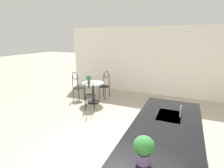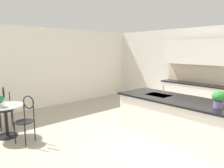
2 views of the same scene
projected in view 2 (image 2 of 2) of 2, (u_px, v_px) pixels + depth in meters
The scene contains 11 objects.
ground_plane at pixel (143, 146), 4.39m from camera, with size 40.00×40.00×0.00m, color #B2A893.
wall_back at pixel (220, 70), 6.59m from camera, with size 9.00×0.12×2.70m, color silver.
wall_left_window at pixel (48, 68), 7.29m from camera, with size 0.12×7.80×2.70m, color silver.
kitchen_island at pixel (178, 119), 4.66m from camera, with size 2.80×1.06×0.92m.
back_counter_run at pixel (198, 97), 6.72m from camera, with size 2.44×0.64×1.52m.
upper_cabinet_run at pixel (201, 52), 6.48m from camera, with size 2.40×0.36×0.76m.
bistro_table at pixel (6, 118), 4.79m from camera, with size 0.80×0.80×0.74m.
chair_by_island at pixel (26, 117), 4.46m from camera, with size 0.52×0.51×1.04m.
chair_toward_desk at pixel (5, 106), 5.35m from camera, with size 0.51×0.44×1.04m.
sink_faucet at pixel (163, 89), 5.09m from camera, with size 0.02×0.02×0.22m, color #B2B5BA.
potted_plant_counter_far at pixel (219, 98), 3.84m from camera, with size 0.23×0.23×0.33m.
Camera 2 is at (2.64, -3.23, 1.98)m, focal length 33.98 mm.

